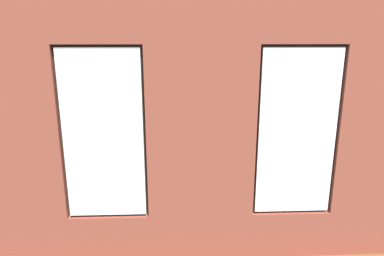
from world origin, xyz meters
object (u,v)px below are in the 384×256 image
(potted_plant_between_couches, at_px, (239,180))
(media_console, at_px, (45,160))
(candle_jar, at_px, (171,143))
(potted_plant_corner_near_left, at_px, (289,110))
(cup_ceramic, at_px, (190,141))
(potted_plant_near_tv, at_px, (52,155))
(remote_black, at_px, (182,142))
(couch_left, at_px, (330,165))
(couch_by_window, at_px, (140,207))
(papasan_chair, at_px, (191,124))
(tv_flatscreen, at_px, (42,129))
(potted_plant_foreground_right, at_px, (87,118))
(remote_silver, at_px, (207,141))
(potted_plant_mid_room_small, at_px, (241,140))
(potted_plant_by_left_couch, at_px, (285,141))
(coffee_table, at_px, (190,146))
(table_plant_small, at_px, (195,140))

(potted_plant_between_couches, bearing_deg, media_console, -31.47)
(candle_jar, distance_m, potted_plant_corner_near_left, 3.60)
(cup_ceramic, height_order, potted_plant_near_tv, potted_plant_near_tv)
(remote_black, relative_size, potted_plant_corner_near_left, 0.12)
(couch_left, height_order, potted_plant_between_couches, potted_plant_between_couches)
(cup_ceramic, distance_m, potted_plant_near_tv, 2.82)
(couch_by_window, bearing_deg, papasan_chair, -101.72)
(tv_flatscreen, distance_m, papasan_chair, 3.64)
(papasan_chair, bearing_deg, couch_left, 131.74)
(cup_ceramic, relative_size, tv_flatscreen, 0.09)
(tv_flatscreen, xyz_separation_m, potted_plant_corner_near_left, (-5.57, -2.19, -0.14))
(cup_ceramic, height_order, papasan_chair, papasan_chair)
(couch_left, relative_size, potted_plant_foreground_right, 1.46)
(tv_flatscreen, bearing_deg, potted_plant_between_couches, 148.50)
(remote_silver, distance_m, papasan_chair, 1.49)
(remote_silver, bearing_deg, potted_plant_between_couches, -17.38)
(potted_plant_mid_room_small, relative_size, potted_plant_corner_near_left, 0.39)
(remote_black, xyz_separation_m, potted_plant_corner_near_left, (-2.84, -1.63, 0.33))
(cup_ceramic, bearing_deg, potted_plant_by_left_couch, -172.71)
(potted_plant_foreground_right, bearing_deg, remote_black, 146.95)
(cup_ceramic, xyz_separation_m, tv_flatscreen, (2.90, 0.45, 0.44))
(remote_silver, distance_m, potted_plant_mid_room_small, 0.83)
(couch_by_window, relative_size, coffee_table, 1.39)
(coffee_table, bearing_deg, remote_silver, -158.74)
(coffee_table, relative_size, papasan_chair, 1.31)
(candle_jar, bearing_deg, couch_left, 160.59)
(cup_ceramic, relative_size, media_console, 0.07)
(couch_by_window, distance_m, potted_plant_near_tv, 1.93)
(potted_plant_mid_room_small, bearing_deg, remote_silver, 17.93)
(couch_by_window, xyz_separation_m, media_console, (2.09, -2.18, -0.08))
(media_console, height_order, potted_plant_corner_near_left, potted_plant_corner_near_left)
(couch_left, distance_m, tv_flatscreen, 5.51)
(potted_plant_foreground_right, bearing_deg, tv_flatscreen, 82.06)
(potted_plant_corner_near_left, bearing_deg, potted_plant_foreground_right, 0.50)
(potted_plant_foreground_right, bearing_deg, candle_jar, 140.52)
(potted_plant_mid_room_small, bearing_deg, potted_plant_foreground_right, -18.90)
(couch_left, distance_m, table_plant_small, 2.65)
(couch_left, bearing_deg, candle_jar, -109.77)
(coffee_table, height_order, cup_ceramic, cup_ceramic)
(remote_black, relative_size, potted_plant_foreground_right, 0.13)
(remote_silver, distance_m, tv_flatscreen, 3.36)
(tv_flatscreen, bearing_deg, couch_by_window, 133.82)
(table_plant_small, relative_size, potted_plant_by_left_couch, 0.36)
(cup_ceramic, height_order, potted_plant_by_left_couch, potted_plant_by_left_couch)
(cup_ceramic, distance_m, potted_plant_corner_near_left, 3.20)
(table_plant_small, bearing_deg, potted_plant_between_couches, 101.03)
(couch_left, distance_m, candle_jar, 3.12)
(remote_black, relative_size, potted_plant_near_tv, 0.13)
(remote_black, bearing_deg, candle_jar, -43.55)
(table_plant_small, relative_size, remote_black, 1.12)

